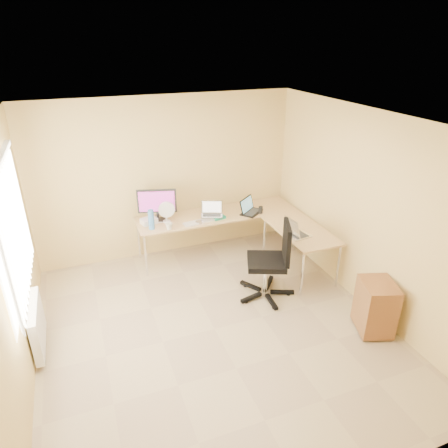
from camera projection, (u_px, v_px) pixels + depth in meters
name	position (u px, v px, depth m)	size (l,w,h in m)	color
floor	(215.00, 329.00, 5.11)	(4.50, 4.50, 0.00)	tan
ceiling	(212.00, 122.00, 4.00)	(4.50, 4.50, 0.00)	white
wall_back	(166.00, 178.00, 6.46)	(4.50, 4.50, 0.00)	#D9B571
wall_front	(328.00, 383.00, 2.66)	(4.50, 4.50, 0.00)	#D9B571
wall_left	(9.00, 274.00, 3.88)	(4.50, 4.50, 0.00)	#D9B571
wall_right	(365.00, 212.00, 5.24)	(4.50, 4.50, 0.00)	#D9B571
desk_main	(218.00, 233.00, 6.75)	(2.65, 0.70, 0.73)	tan
desk_return	(299.00, 250.00, 6.22)	(0.70, 1.30, 0.73)	tan
monitor	(157.00, 205.00, 6.26)	(0.61, 0.20, 0.52)	#272727
book_stack	(217.00, 216.00, 6.46)	(0.19, 0.26, 0.04)	#127253
laptop_center	(212.00, 209.00, 6.37)	(0.34, 0.26, 0.22)	#A09EA8
laptop_black	(252.00, 206.00, 6.58)	(0.39, 0.29, 0.25)	black
keyboard	(199.00, 222.00, 6.28)	(0.49, 0.14, 0.02)	silver
mouse	(214.00, 215.00, 6.48)	(0.10, 0.07, 0.04)	silver
mug	(169.00, 226.00, 6.04)	(0.11, 0.11, 0.10)	beige
cd_stack	(199.00, 222.00, 6.26)	(0.11, 0.11, 0.03)	#ADA8C8
water_bottle	(151.00, 220.00, 6.01)	(0.09, 0.09, 0.31)	#407BC1
papers	(155.00, 220.00, 6.37)	(0.19, 0.27, 0.01)	white
white_box	(149.00, 221.00, 6.24)	(0.23, 0.17, 0.09)	silver
desk_fan	(166.00, 212.00, 6.24)	(0.25, 0.25, 0.32)	white
black_cup	(261.00, 210.00, 6.59)	(0.07, 0.07, 0.12)	black
laptop_return	(299.00, 228.00, 5.82)	(0.29, 0.37, 0.24)	silver
office_chair	(266.00, 265.00, 5.58)	(0.68, 0.68, 1.13)	black
cabinet	(376.00, 306.00, 4.95)	(0.39, 0.48, 0.66)	brown
radiator	(37.00, 325.00, 4.64)	(0.09, 0.80, 0.55)	white
window	(12.00, 232.00, 4.12)	(0.10, 1.80, 1.40)	white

